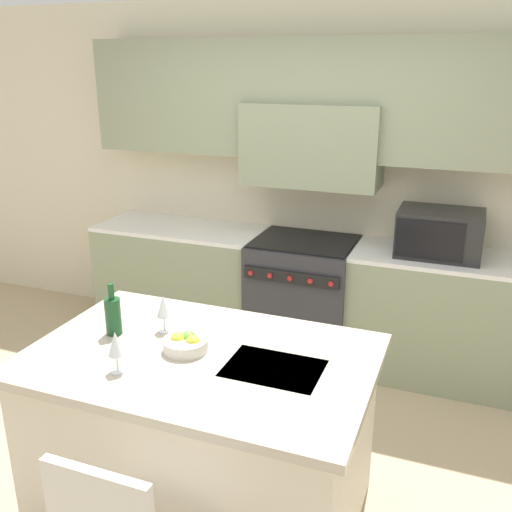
# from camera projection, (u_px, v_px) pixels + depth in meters

# --- Properties ---
(ground_plane) EXTENTS (10.00, 10.00, 0.00)m
(ground_plane) POSITION_uv_depth(u_px,v_px,m) (217.00, 483.00, 3.19)
(ground_plane) COLOR tan
(back_cabinetry) EXTENTS (10.00, 0.46, 2.70)m
(back_cabinetry) POSITION_uv_depth(u_px,v_px,m) (317.00, 150.00, 4.35)
(back_cabinetry) COLOR beige
(back_cabinetry) RESTS_ON ground_plane
(back_counter) EXTENTS (3.52, 0.62, 0.94)m
(back_counter) POSITION_uv_depth(u_px,v_px,m) (304.00, 297.00, 4.49)
(back_counter) COLOR gray
(back_counter) RESTS_ON ground_plane
(range_stove) EXTENTS (0.77, 0.70, 0.95)m
(range_stove) POSITION_uv_depth(u_px,v_px,m) (303.00, 298.00, 4.47)
(range_stove) COLOR #2D2D33
(range_stove) RESTS_ON ground_plane
(microwave) EXTENTS (0.57, 0.41, 0.32)m
(microwave) POSITION_uv_depth(u_px,v_px,m) (439.00, 233.00, 3.96)
(microwave) COLOR black
(microwave) RESTS_ON back_counter
(kitchen_island) EXTENTS (1.65, 1.08, 0.91)m
(kitchen_island) POSITION_uv_depth(u_px,v_px,m) (203.00, 434.00, 2.86)
(kitchen_island) COLOR beige
(kitchen_island) RESTS_ON ground_plane
(wine_bottle) EXTENTS (0.08, 0.08, 0.27)m
(wine_bottle) POSITION_uv_depth(u_px,v_px,m) (113.00, 315.00, 2.89)
(wine_bottle) COLOR #194723
(wine_bottle) RESTS_ON kitchen_island
(wine_glass_near) EXTENTS (0.07, 0.07, 0.20)m
(wine_glass_near) POSITION_uv_depth(u_px,v_px,m) (116.00, 345.00, 2.52)
(wine_glass_near) COLOR white
(wine_glass_near) RESTS_ON kitchen_island
(wine_glass_far) EXTENTS (0.07, 0.07, 0.20)m
(wine_glass_far) POSITION_uv_depth(u_px,v_px,m) (164.00, 307.00, 2.90)
(wine_glass_far) COLOR white
(wine_glass_far) RESTS_ON kitchen_island
(fruit_bowl) EXTENTS (0.22, 0.22, 0.09)m
(fruit_bowl) POSITION_uv_depth(u_px,v_px,m) (186.00, 343.00, 2.74)
(fruit_bowl) COLOR silver
(fruit_bowl) RESTS_ON kitchen_island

